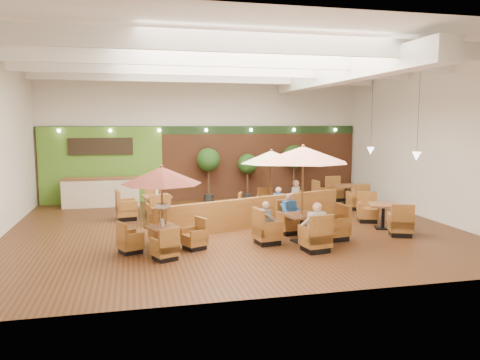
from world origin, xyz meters
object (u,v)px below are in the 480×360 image
object	(u,v)px
topiary_1	(248,166)
diner_1	(290,209)
table_1	(303,176)
topiary_0	(208,162)
diner_3	(278,200)
table_2	(271,170)
table_5	(339,196)
booth_divider	(254,212)
diner_2	(267,218)
service_counter	(101,192)
diner_0	(316,222)
diner_4	(294,194)
table_0	(162,192)
table_3	(149,206)
table_4	(383,217)
topiary_2	(294,159)

from	to	relation	value
topiary_1	diner_1	size ratio (longest dim) A/B	2.59
table_1	diner_1	xyz separation A→B (m)	(-0.00, 1.02, -1.13)
topiary_0	diner_3	size ratio (longest dim) A/B	3.14
table_2	table_5	distance (m)	3.94
topiary_1	diner_3	xyz separation A→B (m)	(-0.04, -4.56, -0.78)
booth_divider	topiary_1	xyz separation A→B (m)	(1.07, 5.26, 1.02)
booth_divider	diner_2	distance (m)	2.15
service_counter	table_5	xyz separation A→B (m)	(9.49, -1.92, -0.19)
service_counter	diner_0	world-z (taller)	diner_0
diner_1	diner_4	distance (m)	2.91
service_counter	table_5	bearing A→B (deg)	-11.41
booth_divider	diner_0	bearing A→B (deg)	-94.72
topiary_1	topiary_0	bearing A→B (deg)	180.00
diner_4	diner_3	bearing A→B (deg)	163.78
diner_2	diner_4	world-z (taller)	diner_4
diner_4	table_1	bearing A→B (deg)	-167.56
topiary_1	diner_1	bearing A→B (deg)	-92.14
diner_1	diner_3	size ratio (longest dim) A/B	1.07
table_0	diner_2	bearing A→B (deg)	-22.62
service_counter	table_0	bearing A→B (deg)	-74.69
table_2	topiary_1	distance (m)	3.68
topiary_0	diner_4	world-z (taller)	topiary_0
booth_divider	topiary_0	world-z (taller)	topiary_0
table_2	topiary_1	world-z (taller)	table_2
topiary_0	table_3	bearing A→B (deg)	-129.78
diner_2	diner_3	world-z (taller)	diner_2
table_2	table_4	size ratio (longest dim) A/B	0.88
table_4	diner_4	bearing A→B (deg)	147.89
service_counter	diner_1	distance (m)	8.54
table_1	table_5	size ratio (longest dim) A/B	1.00
booth_divider	table_1	world-z (taller)	table_1
topiary_2	diner_0	world-z (taller)	topiary_2
service_counter	topiary_2	size ratio (longest dim) A/B	1.26
diner_1	diner_0	bearing A→B (deg)	77.58
table_4	topiary_1	bearing A→B (deg)	135.18
topiary_0	diner_2	world-z (taller)	topiary_0
topiary_1	diner_2	bearing A→B (deg)	-99.66
diner_3	table_2	bearing A→B (deg)	109.94
table_3	topiary_1	size ratio (longest dim) A/B	1.42
service_counter	diner_2	world-z (taller)	diner_2
table_2	diner_0	bearing A→B (deg)	-71.91
diner_4	topiary_0	bearing A→B (deg)	63.85
table_2	service_counter	bearing A→B (deg)	170.93
table_3	diner_2	size ratio (longest dim) A/B	3.82
table_1	diner_0	bearing A→B (deg)	-98.49
table_0	topiary_2	bearing A→B (deg)	25.72
booth_divider	diner_2	bearing A→B (deg)	-114.53
booth_divider	table_3	bearing A→B (deg)	127.93
table_4	table_2	bearing A→B (deg)	158.11
booth_divider	topiary_0	xyz separation A→B (m)	(-0.65, 5.26, 1.22)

